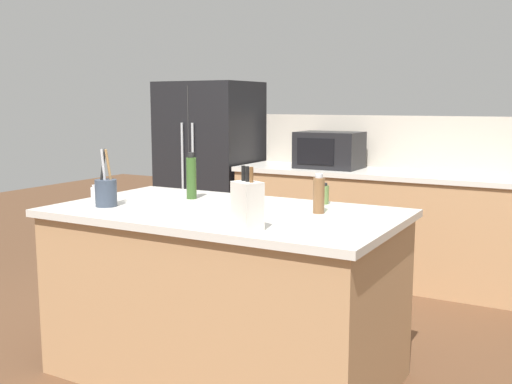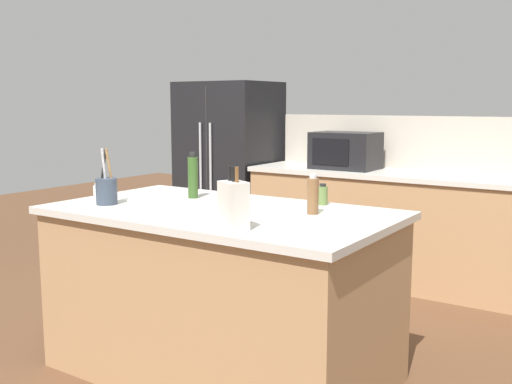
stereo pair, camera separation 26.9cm
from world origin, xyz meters
TOP-DOWN VIEW (x-y plane):
  - ground_plane at (0.00, 0.00)m, footprint 14.00×14.00m
  - back_counter_run at (0.30, 2.20)m, footprint 2.81×0.66m
  - wall_backsplash at (0.30, 2.52)m, footprint 2.77×0.03m
  - kitchen_island at (0.00, 0.00)m, footprint 1.88×1.06m
  - refrigerator at (-1.59, 2.25)m, footprint 0.88×0.75m
  - microwave at (-0.30, 2.20)m, footprint 0.55×0.39m
  - knife_block at (0.37, -0.39)m, footprint 0.16×0.15m
  - utensil_crock at (-0.63, -0.24)m, footprint 0.12×0.12m
  - pepper_grinder at (0.49, 0.15)m, footprint 0.06×0.06m
  - salt_shaker at (-0.76, -0.19)m, footprint 0.05×0.05m
  - olive_oil_bottle at (-0.37, 0.22)m, footprint 0.06×0.06m
  - spice_jar_oregano at (0.40, 0.43)m, footprint 0.06×0.06m

SIDE VIEW (x-z plane):
  - ground_plane at x=0.00m, z-range 0.00..0.00m
  - back_counter_run at x=0.30m, z-range 0.00..0.94m
  - kitchen_island at x=0.00m, z-range 0.00..0.94m
  - refrigerator at x=-1.59m, z-range 0.00..1.71m
  - salt_shaker at x=-0.76m, z-range 0.94..1.04m
  - spice_jar_oregano at x=0.40m, z-range 0.94..1.06m
  - utensil_crock at x=-0.63m, z-range 0.86..1.18m
  - pepper_grinder at x=0.49m, z-range 0.93..1.14m
  - knife_block at x=0.37m, z-range 0.91..1.20m
  - olive_oil_bottle at x=-0.37m, z-range 0.93..1.21m
  - microwave at x=-0.30m, z-range 0.94..1.26m
  - wall_backsplash at x=0.30m, z-range 0.94..1.40m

